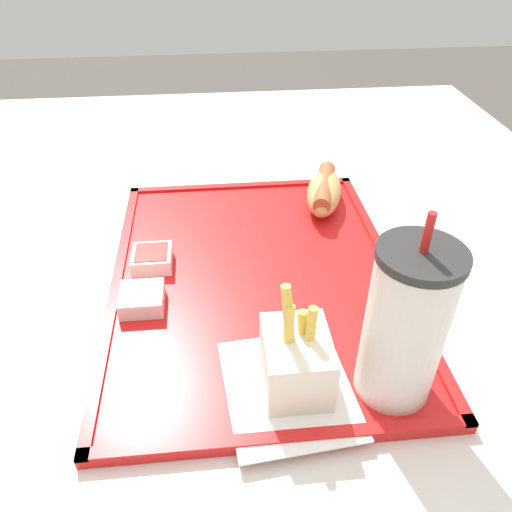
% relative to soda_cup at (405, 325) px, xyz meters
% --- Properties ---
extents(dining_table, '(1.45, 1.15, 0.75)m').
position_rel_soda_cup_xyz_m(dining_table, '(-0.17, -0.13, -0.47)').
color(dining_table, beige).
rests_on(dining_table, ground_plane).
extents(food_tray, '(0.47, 0.35, 0.01)m').
position_rel_soda_cup_xyz_m(food_tray, '(-0.18, -0.11, -0.09)').
color(food_tray, red).
rests_on(food_tray, dining_table).
extents(paper_napkin, '(0.15, 0.13, 0.00)m').
position_rel_soda_cup_xyz_m(paper_napkin, '(-0.01, -0.10, -0.08)').
color(paper_napkin, white).
rests_on(paper_napkin, food_tray).
extents(soda_cup, '(0.07, 0.07, 0.20)m').
position_rel_soda_cup_xyz_m(soda_cup, '(0.00, 0.00, 0.00)').
color(soda_cup, silver).
rests_on(soda_cup, food_tray).
extents(hot_dog_far, '(0.14, 0.08, 0.04)m').
position_rel_soda_cup_xyz_m(hot_dog_far, '(-0.34, 0.01, -0.06)').
color(hot_dog_far, tan).
rests_on(hot_dog_far, food_tray).
extents(fries_carton, '(0.08, 0.06, 0.12)m').
position_rel_soda_cup_xyz_m(fries_carton, '(-0.01, -0.09, -0.05)').
color(fries_carton, silver).
rests_on(fries_carton, food_tray).
extents(sauce_cup_mayo, '(0.05, 0.05, 0.02)m').
position_rel_soda_cup_xyz_m(sauce_cup_mayo, '(-0.14, -0.25, -0.07)').
color(sauce_cup_mayo, silver).
rests_on(sauce_cup_mayo, food_tray).
extents(sauce_cup_ketchup, '(0.05, 0.05, 0.02)m').
position_rel_soda_cup_xyz_m(sauce_cup_ketchup, '(-0.22, -0.24, -0.07)').
color(sauce_cup_ketchup, silver).
rests_on(sauce_cup_ketchup, food_tray).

